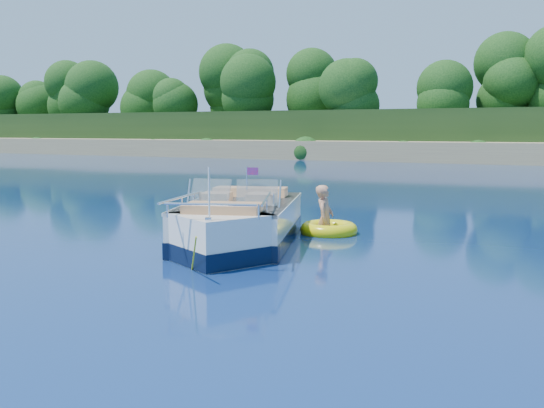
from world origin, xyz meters
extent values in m
plane|color=#0B1A4E|center=(0.00, 0.00, 0.00)|extent=(160.00, 160.00, 0.00)
cube|color=#937755|center=(0.00, 38.00, 0.50)|extent=(170.00, 8.00, 2.00)
cube|color=black|center=(0.00, 65.00, 1.00)|extent=(170.00, 56.00, 6.00)
cylinder|color=black|center=(-45.00, 41.00, 2.90)|extent=(0.44, 0.44, 2.80)
sphere|color=black|center=(-45.00, 41.00, 5.56)|extent=(4.62, 4.62, 4.62)
cylinder|color=black|center=(-18.00, 40.50, 3.10)|extent=(0.44, 0.44, 3.20)
sphere|color=black|center=(-18.00, 40.50, 6.14)|extent=(5.28, 5.28, 5.28)
cylinder|color=black|center=(0.00, 42.00, 3.30)|extent=(0.44, 0.44, 3.60)
sphere|color=black|center=(0.00, 42.00, 6.72)|extent=(5.94, 5.94, 5.94)
cube|color=white|center=(-1.34, 1.34, 0.33)|extent=(3.22, 4.51, 1.13)
cube|color=white|center=(-0.80, -0.51, 0.33)|extent=(2.07, 2.07, 1.13)
cube|color=black|center=(-1.34, 1.34, 0.17)|extent=(3.26, 4.56, 0.32)
cube|color=black|center=(-0.80, -0.51, 0.17)|extent=(2.11, 2.11, 0.32)
cube|color=#AA7C59|center=(-1.44, 1.65, 0.65)|extent=(2.46, 3.22, 0.11)
cube|color=white|center=(-1.34, 1.34, 0.86)|extent=(3.26, 4.53, 0.06)
cube|color=black|center=(-1.97, 3.48, 0.38)|extent=(0.67, 0.53, 0.97)
cube|color=#8C9EA5|center=(-1.60, 0.48, 1.17)|extent=(0.87, 0.40, 0.52)
cube|color=#8C9EA5|center=(-0.67, 0.76, 1.17)|extent=(0.88, 0.61, 0.52)
cube|color=tan|center=(-1.73, 0.95, 0.89)|extent=(0.74, 0.74, 0.43)
cube|color=tan|center=(-0.80, 1.22, 0.89)|extent=(0.74, 0.74, 0.43)
cube|color=tan|center=(-1.65, 2.38, 0.89)|extent=(1.78, 1.04, 0.41)
cube|color=tan|center=(-0.86, -0.31, 0.87)|extent=(1.59, 1.18, 0.37)
cylinder|color=white|center=(-0.57, -1.29, 1.35)|extent=(0.04, 0.04, 0.92)
cube|color=red|center=(-0.76, 0.73, 1.61)|extent=(0.23, 0.08, 0.15)
cube|color=silver|center=(-0.55, -1.34, 0.93)|extent=(0.12, 0.09, 0.05)
cylinder|color=yellow|center=(-0.60, -1.75, 0.38)|extent=(0.71, 0.95, 0.82)
torus|color=yellow|center=(0.01, 3.19, 0.09)|extent=(1.45, 1.45, 0.36)
torus|color=red|center=(0.01, 3.19, 0.11)|extent=(1.19, 1.19, 0.12)
imported|color=tan|center=(-0.09, 3.19, 0.00)|extent=(0.53, 0.94, 1.76)
camera|label=1|loc=(4.73, -10.15, 2.45)|focal=40.00mm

